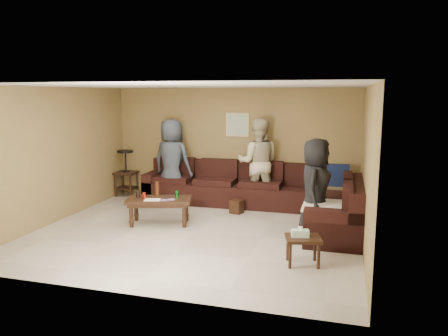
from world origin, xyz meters
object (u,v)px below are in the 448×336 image
Objects in this scene: end_table_left at (126,172)px; person_middle at (258,162)px; waste_bin at (237,206)px; coffee_table at (159,202)px; sectional_sofa at (260,197)px; person_left at (172,161)px; side_table_right at (302,240)px; person_right at (315,188)px.

person_middle is at bearing -1.28° from end_table_left.
coffee_table is at bearing -137.15° from waste_bin.
waste_bin is at bearing 60.66° from person_middle.
person_left reaches higher than sectional_sofa.
person_left reaches higher than side_table_right.
side_table_right is (2.73, -1.26, -0.05)m from coffee_table.
person_middle reaches higher than person_right.
coffee_table is 4.66× the size of waste_bin.
waste_bin is at bearing 42.85° from coffee_table.
waste_bin is (1.19, 1.10, -0.27)m from coffee_table.
person_left is 1.11× the size of person_right.
coffee_table is 1.64m from waste_bin.
person_right is at bearing -32.82° from waste_bin.
sectional_sofa is 2.48× the size of person_middle.
sectional_sofa is at bearing 18.84° from waste_bin.
person_right is (3.20, -1.56, -0.09)m from person_left.
waste_bin is 0.15× the size of person_left.
person_right is (2.79, 0.07, 0.42)m from coffee_table.
person_middle is at bearing 69.06° from waste_bin.
coffee_table is 2.55m from end_table_left.
end_table_left is 5.43m from side_table_right.
person_left is (-2.04, 0.37, 0.59)m from sectional_sofa.
person_middle is (3.16, -0.07, 0.37)m from end_table_left.
coffee_table is 0.68× the size of person_middle.
coffee_table is 1.18× the size of end_table_left.
end_table_left is 0.65× the size of person_right.
waste_bin is (-1.54, 2.36, -0.22)m from side_table_right.
sectional_sofa is 2.52× the size of person_left.
sectional_sofa is 8.23× the size of side_table_right.
person_left reaches higher than waste_bin.
sectional_sofa is 17.03× the size of waste_bin.
end_table_left is at bearing 168.91° from sectional_sofa.
person_middle reaches higher than side_table_right.
waste_bin is 1.85m from person_left.
person_right is at bearing 1.39° from coffee_table.
side_table_right is at bearing -66.49° from sectional_sofa.
sectional_sofa is at bearing -11.09° from end_table_left.
person_right is (1.60, -1.04, 0.69)m from waste_bin.
person_right is at bearing -22.31° from end_table_left.
side_table_right is 2.07× the size of waste_bin.
person_middle reaches higher than sectional_sofa.
person_middle is (0.28, 0.73, 0.80)m from waste_bin.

